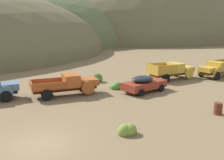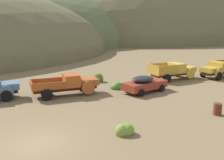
# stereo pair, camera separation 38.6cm
# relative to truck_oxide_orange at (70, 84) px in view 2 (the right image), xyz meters

# --- Properties ---
(ground_plane) EXTENTS (300.00, 300.00, 0.00)m
(ground_plane) POSITION_rel_truck_oxide_orange_xyz_m (-4.85, -8.60, -1.00)
(ground_plane) COLOR brown
(hill_distant) EXTENTS (82.27, 79.40, 38.86)m
(hill_distant) POSITION_rel_truck_oxide_orange_xyz_m (11.32, 74.70, -1.00)
(hill_distant) COLOR #56603D
(hill_distant) RESTS_ON ground
(hill_far_right) EXTENTS (103.70, 76.74, 52.63)m
(hill_far_right) POSITION_rel_truck_oxide_orange_xyz_m (58.25, 69.08, -1.00)
(hill_far_right) COLOR brown
(hill_far_right) RESTS_ON ground
(truck_oxide_orange) EXTENTS (6.12, 2.77, 1.89)m
(truck_oxide_orange) POSITION_rel_truck_oxide_orange_xyz_m (0.00, 0.00, 0.00)
(truck_oxide_orange) COLOR #51220D
(truck_oxide_orange) RESTS_ON ground
(car_rust_red) EXTENTS (4.91, 2.64, 1.57)m
(car_rust_red) POSITION_rel_truck_oxide_orange_xyz_m (6.69, -2.37, -0.19)
(car_rust_red) COLOR maroon
(car_rust_red) RESTS_ON ground
(truck_faded_yellow) EXTENTS (5.71, 2.53, 1.91)m
(truck_faded_yellow) POSITION_rel_truck_oxide_orange_xyz_m (13.02, 0.76, 0.02)
(truck_faded_yellow) COLOR brown
(truck_faded_yellow) RESTS_ON ground
(truck_mustard) EXTENTS (6.00, 2.81, 1.91)m
(truck_mustard) POSITION_rel_truck_oxide_orange_xyz_m (18.42, -0.92, 0.01)
(truck_mustard) COLOR #593D12
(truck_mustard) RESTS_ON ground
(oil_drum_foreground) EXTENTS (0.61, 0.61, 0.85)m
(oil_drum_foreground) POSITION_rel_truck_oxide_orange_xyz_m (7.41, -10.05, -0.58)
(oil_drum_foreground) COLOR #5B2819
(oil_drum_foreground) RESTS_ON ground
(bush_front_right) EXTENTS (1.13, 1.19, 0.92)m
(bush_front_right) POSITION_rel_truck_oxide_orange_xyz_m (4.75, -0.10, -0.79)
(bush_front_right) COLOR #4C8438
(bush_front_right) RESTS_ON ground
(bush_near_barrel) EXTENTS (1.25, 1.13, 1.27)m
(bush_near_barrel) POSITION_rel_truck_oxide_orange_xyz_m (4.51, 3.66, -0.68)
(bush_near_barrel) COLOR #3D702D
(bush_near_barrel) RESTS_ON ground
(bush_front_left) EXTENTS (1.17, 0.88, 0.85)m
(bush_front_left) POSITION_rel_truck_oxide_orange_xyz_m (-0.07, -9.81, -0.77)
(bush_front_left) COLOR olive
(bush_front_left) RESTS_ON ground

